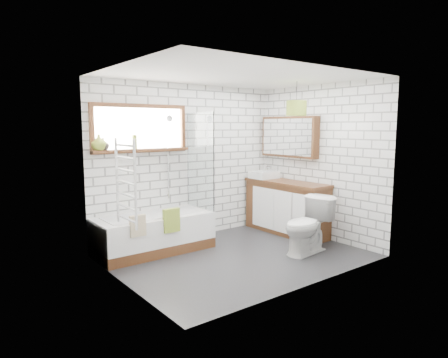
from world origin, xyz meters
TOP-DOWN VIEW (x-y plane):
  - floor at (0.00, 0.00)m, footprint 3.40×2.60m
  - ceiling at (0.00, 0.00)m, footprint 3.40×2.60m
  - wall_back at (0.00, 1.30)m, footprint 3.40×0.01m
  - wall_front at (0.00, -1.30)m, footprint 3.40×0.01m
  - wall_left at (-1.70, 0.00)m, footprint 0.01×2.60m
  - wall_right at (1.70, 0.00)m, footprint 0.01×2.60m
  - window at (-0.85, 1.26)m, footprint 1.52×0.16m
  - towel_radiator at (-1.66, 0.00)m, footprint 0.06×0.52m
  - mirror_cabinet at (1.62, 0.60)m, footprint 0.16×1.20m
  - shower_riser at (-0.40, 1.26)m, footprint 0.02×0.02m
  - bathtub at (-0.84, 0.93)m, footprint 1.69×0.75m
  - shower_screen at (-0.02, 0.93)m, footprint 0.02×0.72m
  - towel_green at (-0.76, 0.55)m, footprint 0.25×0.07m
  - towel_beige at (-1.27, 0.55)m, footprint 0.22×0.06m
  - vanity at (1.44, 0.47)m, footprint 0.51×1.59m
  - basin at (1.38, 0.97)m, footprint 0.43×0.38m
  - tap at (1.54, 0.97)m, footprint 0.04×0.04m
  - toilet at (0.89, -0.48)m, footprint 0.54×0.85m
  - vase_olive at (-1.50, 1.23)m, footprint 0.27×0.27m
  - vase_dark at (-1.44, 1.23)m, footprint 0.17×0.17m
  - bottle at (-0.97, 1.23)m, footprint 0.07×0.07m
  - pendant at (1.06, -0.06)m, footprint 0.30×0.30m

SIDE VIEW (x-z plane):
  - floor at x=0.00m, z-range -0.01..0.00m
  - bathtub at x=-0.84m, z-range 0.00..0.55m
  - toilet at x=0.89m, z-range 0.00..0.82m
  - vanity at x=1.44m, z-range 0.00..0.91m
  - towel_green at x=-0.76m, z-range 0.36..0.69m
  - towel_beige at x=-1.27m, z-range 0.38..0.67m
  - basin at x=1.38m, z-range 0.91..1.03m
  - tap at x=1.54m, z-range 0.96..1.11m
  - towel_radiator at x=-1.66m, z-range 0.70..1.70m
  - wall_back at x=0.00m, z-range 0.00..2.50m
  - wall_front at x=0.00m, z-range 0.00..2.50m
  - wall_left at x=-1.70m, z-range 0.00..2.50m
  - wall_right at x=1.70m, z-range 0.00..2.50m
  - shower_screen at x=-0.02m, z-range 0.55..2.05m
  - shower_riser at x=-0.40m, z-range 0.70..2.00m
  - vase_dark at x=-1.44m, z-range 1.48..1.65m
  - bottle at x=-0.97m, z-range 1.48..1.69m
  - vase_olive at x=-1.50m, z-range 1.48..1.70m
  - mirror_cabinet at x=1.62m, z-range 1.30..2.00m
  - window at x=-0.85m, z-range 1.46..2.14m
  - pendant at x=1.06m, z-range 1.99..2.21m
  - ceiling at x=0.00m, z-range 2.50..2.51m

